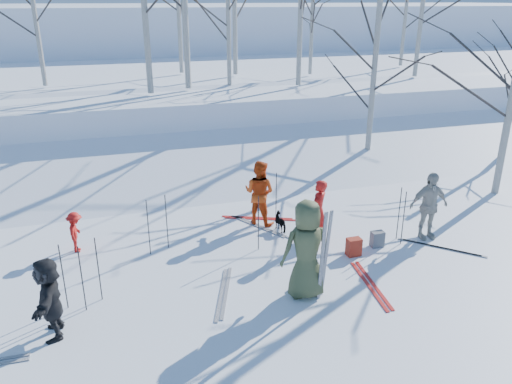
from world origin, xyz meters
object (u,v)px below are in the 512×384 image
object	(u,v)px
skier_olive_center	(306,250)
skier_red_north	(318,211)
backpack_red	(354,247)
backpack_dark	(313,231)
skier_redor_behind	(259,193)
dog	(281,222)
backpack_grey	(377,239)
skier_grey_west	(50,298)
skier_cream_east	(429,206)
skier_red_seated	(76,232)

from	to	relation	value
skier_olive_center	skier_red_north	distance (m)	2.42
skier_olive_center	backpack_red	distance (m)	2.21
backpack_red	backpack_dark	bearing A→B (deg)	118.08
skier_redor_behind	backpack_red	bearing A→B (deg)	167.10
skier_red_north	dog	xyz separation A→B (m)	(-0.62, 0.81, -0.55)
backpack_grey	skier_olive_center	bearing A→B (deg)	-149.73
skier_red_north	skier_grey_west	bearing A→B (deg)	-21.30
skier_cream_east	dog	distance (m)	3.59
skier_red_north	skier_cream_east	xyz separation A→B (m)	(2.62, -0.60, 0.06)
backpack_dark	backpack_grey	bearing A→B (deg)	-32.08
skier_cream_east	backpack_grey	bearing A→B (deg)	-172.57
skier_olive_center	backpack_dark	size ratio (longest dim) A/B	5.00
skier_red_seated	backpack_red	world-z (taller)	skier_red_seated
skier_red_seated	backpack_grey	distance (m)	7.03
skier_redor_behind	skier_grey_west	distance (m)	5.88
dog	skier_grey_west	bearing A→B (deg)	15.54
skier_red_north	backpack_dark	xyz separation A→B (m)	(-0.05, 0.13, -0.58)
skier_redor_behind	skier_cream_east	xyz separation A→B (m)	(3.64, -2.00, -0.01)
skier_cream_east	backpack_red	xyz separation A→B (m)	(-2.11, -0.32, -0.63)
skier_olive_center	skier_redor_behind	xyz separation A→B (m)	(0.16, 3.50, -0.15)
skier_olive_center	backpack_dark	bearing A→B (deg)	-114.14
skier_redor_behind	backpack_red	xyz separation A→B (m)	(1.53, -2.32, -0.64)
skier_grey_west	skier_olive_center	bearing A→B (deg)	88.79
skier_grey_west	backpack_grey	bearing A→B (deg)	100.61
skier_redor_behind	skier_grey_west	size ratio (longest dim) A/B	1.14
skier_olive_center	backpack_grey	xyz separation A→B (m)	(2.43, 1.42, -0.81)
skier_olive_center	dog	world-z (taller)	skier_olive_center
dog	backpack_grey	world-z (taller)	dog
skier_redor_behind	backpack_red	distance (m)	2.85
skier_red_north	backpack_red	xyz separation A→B (m)	(0.51, -0.91, -0.57)
skier_red_seated	skier_cream_east	bearing A→B (deg)	-96.58
backpack_red	skier_cream_east	bearing A→B (deg)	8.50
skier_olive_center	skier_grey_west	distance (m)	4.66
backpack_red	skier_olive_center	bearing A→B (deg)	-144.96
skier_red_seated	backpack_dark	distance (m)	5.58
backpack_grey	skier_red_north	bearing A→B (deg)	151.29
skier_cream_east	backpack_dark	world-z (taller)	skier_cream_east
skier_olive_center	skier_redor_behind	size ratio (longest dim) A/B	1.17
skier_red_seated	skier_grey_west	size ratio (longest dim) A/B	0.65
skier_redor_behind	skier_cream_east	distance (m)	4.16
skier_redor_behind	skier_grey_west	bearing A→B (deg)	78.77
skier_red_north	backpack_grey	world-z (taller)	skier_red_north
skier_red_north	dog	bearing A→B (deg)	-92.76
skier_redor_behind	dog	distance (m)	0.95
skier_grey_west	dog	world-z (taller)	skier_grey_west
skier_cream_east	skier_redor_behind	bearing A→B (deg)	155.18
backpack_dark	skier_grey_west	bearing A→B (deg)	-159.94
skier_olive_center	skier_grey_west	xyz separation A→B (m)	(-4.65, 0.11, -0.26)
backpack_red	backpack_grey	size ratio (longest dim) A/B	1.11
skier_red_north	backpack_dark	size ratio (longest dim) A/B	3.90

